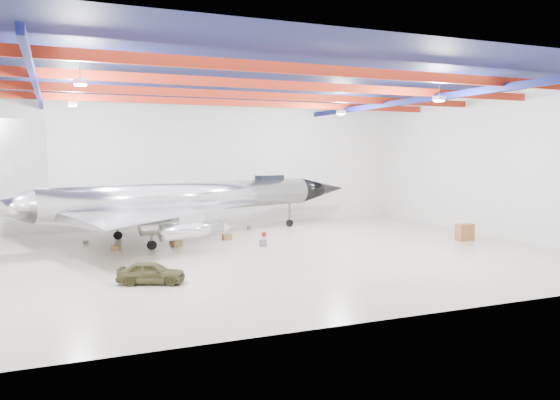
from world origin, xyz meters
name	(u,v)px	position (x,y,z in m)	size (l,w,h in m)	color
floor	(247,254)	(0.00, 0.00, 0.00)	(40.00, 40.00, 0.00)	#C1B59A
wall_back	(192,164)	(0.00, 15.00, 5.50)	(40.00, 40.00, 0.00)	silver
wall_right	(492,166)	(20.00, 0.00, 5.50)	(30.00, 30.00, 0.00)	silver
ceiling	(246,80)	(0.00, 0.00, 11.00)	(40.00, 40.00, 0.00)	#0A0F38
ceiling_structure	(246,91)	(0.00, 0.00, 10.32)	(39.50, 29.50, 1.08)	maroon
jet_aircraft	(188,201)	(-1.96, 8.01, 2.81)	(30.61, 22.38, 8.56)	silver
jeep	(151,272)	(-6.95, -5.57, 0.57)	(1.34, 3.32, 1.13)	#3E3D1F
desk	(465,232)	(16.72, -0.87, 0.61)	(1.34, 0.67, 1.23)	brown
crate_ply	(116,248)	(-7.66, 4.45, 0.18)	(0.52, 0.42, 0.36)	olive
toolbox_red	(173,241)	(-3.51, 6.23, 0.17)	(0.48, 0.39, 0.34)	maroon
engine_drum	(263,243)	(1.98, 2.39, 0.24)	(0.53, 0.53, 0.48)	#59595B
parts_bin	(227,237)	(0.50, 6.07, 0.22)	(0.63, 0.50, 0.44)	olive
crate_small	(86,242)	(-9.33, 8.26, 0.12)	(0.34, 0.28, 0.24)	#59595B
tool_chest	(264,234)	(3.67, 6.63, 0.16)	(0.36, 0.36, 0.32)	maroon
oil_barrel	(177,243)	(-3.55, 4.62, 0.22)	(0.63, 0.50, 0.44)	olive
spares_box	(249,228)	(3.82, 10.54, 0.17)	(0.38, 0.38, 0.35)	#59595B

